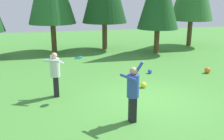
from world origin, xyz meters
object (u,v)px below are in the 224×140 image
(frisbee, at_px, (78,58))
(person_catcher, at_px, (55,71))
(person_thrower, at_px, (133,90))
(ball_blue, at_px, (150,71))
(ball_orange, at_px, (207,70))
(ball_yellow, at_px, (143,85))

(frisbee, bearing_deg, person_catcher, 153.97)
(person_thrower, relative_size, frisbee, 5.82)
(ball_blue, bearing_deg, ball_orange, -12.44)
(person_thrower, height_order, frisbee, person_thrower)
(person_thrower, xyz_separation_m, person_catcher, (-2.03, 2.48, -0.01))
(person_catcher, relative_size, ball_blue, 7.96)
(ball_blue, bearing_deg, person_thrower, -118.02)
(person_catcher, bearing_deg, ball_orange, 36.43)
(person_thrower, xyz_separation_m, ball_orange, (4.97, 3.77, -0.81))
(person_catcher, distance_m, frisbee, 1.01)
(person_thrower, bearing_deg, ball_yellow, -57.86)
(ball_yellow, bearing_deg, ball_orange, 17.98)
(person_thrower, height_order, ball_blue, person_thrower)
(person_thrower, relative_size, person_catcher, 1.10)
(ball_yellow, xyz_separation_m, ball_blue, (0.99, 1.77, -0.01))
(frisbee, height_order, ball_blue, frisbee)
(ball_blue, height_order, ball_orange, ball_orange)
(ball_orange, bearing_deg, person_catcher, -169.60)
(person_catcher, bearing_deg, ball_blue, 49.32)
(frisbee, xyz_separation_m, ball_yellow, (2.57, 0.48, -1.34))
(person_thrower, distance_m, frisbee, 2.49)
(person_catcher, relative_size, ball_yellow, 6.95)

